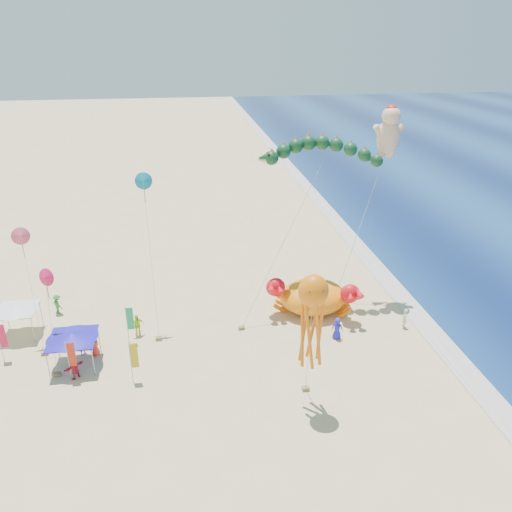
{
  "coord_description": "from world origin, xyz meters",
  "views": [
    {
      "loc": [
        -7.24,
        -32.46,
        22.25
      ],
      "look_at": [
        -2.0,
        2.0,
        6.5
      ],
      "focal_mm": 35.0,
      "sensor_mm": 36.0,
      "label": 1
    }
  ],
  "objects_px": {
    "crab_inflatable": "(313,296)",
    "canopy_blue": "(72,336)",
    "cherub_kite": "(389,131)",
    "octopus_kite": "(312,314)",
    "canopy_white": "(16,308)",
    "dragon_kite": "(321,156)"
  },
  "relations": [
    {
      "from": "octopus_kite",
      "to": "canopy_white",
      "type": "height_order",
      "value": "octopus_kite"
    },
    {
      "from": "dragon_kite",
      "to": "canopy_blue",
      "type": "xyz_separation_m",
      "value": [
        -19.81,
        -7.49,
        -10.55
      ]
    },
    {
      "from": "crab_inflatable",
      "to": "canopy_white",
      "type": "xyz_separation_m",
      "value": [
        -24.04,
        0.03,
        0.93
      ]
    },
    {
      "from": "canopy_white",
      "to": "octopus_kite",
      "type": "bearing_deg",
      "value": -28.57
    },
    {
      "from": "crab_inflatable",
      "to": "dragon_kite",
      "type": "relative_size",
      "value": 0.55
    },
    {
      "from": "canopy_blue",
      "to": "canopy_white",
      "type": "xyz_separation_m",
      "value": [
        -5.07,
        4.82,
        -0.0
      ]
    },
    {
      "from": "cherub_kite",
      "to": "canopy_white",
      "type": "xyz_separation_m",
      "value": [
        -30.61,
        -3.03,
        -12.34
      ]
    },
    {
      "from": "crab_inflatable",
      "to": "octopus_kite",
      "type": "height_order",
      "value": "octopus_kite"
    },
    {
      "from": "cherub_kite",
      "to": "canopy_blue",
      "type": "distance_m",
      "value": 29.43
    },
    {
      "from": "octopus_kite",
      "to": "canopy_white",
      "type": "bearing_deg",
      "value": 151.43
    },
    {
      "from": "octopus_kite",
      "to": "canopy_blue",
      "type": "distance_m",
      "value": 17.53
    },
    {
      "from": "octopus_kite",
      "to": "crab_inflatable",
      "type": "bearing_deg",
      "value": 73.87
    },
    {
      "from": "crab_inflatable",
      "to": "canopy_white",
      "type": "bearing_deg",
      "value": 179.94
    },
    {
      "from": "canopy_white",
      "to": "cherub_kite",
      "type": "bearing_deg",
      "value": 5.66
    },
    {
      "from": "crab_inflatable",
      "to": "canopy_blue",
      "type": "bearing_deg",
      "value": -165.83
    },
    {
      "from": "dragon_kite",
      "to": "octopus_kite",
      "type": "bearing_deg",
      "value": -106.35
    },
    {
      "from": "cherub_kite",
      "to": "crab_inflatable",
      "type": "bearing_deg",
      "value": -155.02
    },
    {
      "from": "octopus_kite",
      "to": "canopy_blue",
      "type": "bearing_deg",
      "value": 157.53
    },
    {
      "from": "cherub_kite",
      "to": "octopus_kite",
      "type": "bearing_deg",
      "value": -124.43
    },
    {
      "from": "canopy_white",
      "to": "canopy_blue",
      "type": "bearing_deg",
      "value": -43.56
    },
    {
      "from": "cherub_kite",
      "to": "octopus_kite",
      "type": "relative_size",
      "value": 1.81
    },
    {
      "from": "crab_inflatable",
      "to": "canopy_blue",
      "type": "height_order",
      "value": "crab_inflatable"
    }
  ]
}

